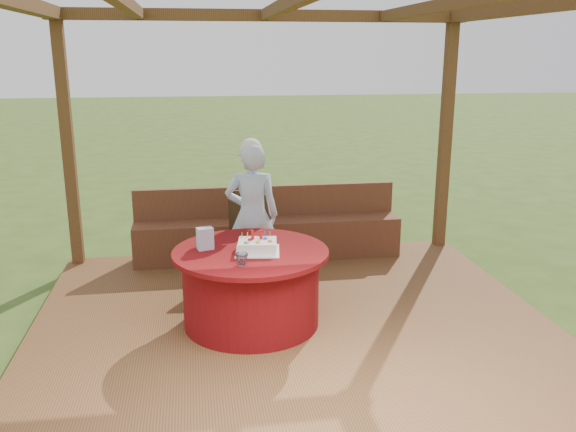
{
  "coord_description": "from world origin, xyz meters",
  "views": [
    {
      "loc": [
        -0.81,
        -4.89,
        2.41
      ],
      "look_at": [
        0.0,
        0.25,
        1.0
      ],
      "focal_mm": 38.0,
      "sensor_mm": 36.0,
      "label": 1
    }
  ],
  "objects_px": {
    "elderly_woman": "(252,214)",
    "gift_bag": "(205,239)",
    "bench": "(268,235)",
    "chair": "(249,229)",
    "drinking_glass": "(242,259)",
    "birthday_cake": "(258,246)",
    "table": "(251,286)"
  },
  "relations": [
    {
      "from": "table",
      "to": "bench",
      "type": "bearing_deg",
      "value": 78.2
    },
    {
      "from": "chair",
      "to": "birthday_cake",
      "type": "xyz_separation_m",
      "value": [
        -0.04,
        -1.31,
        0.24
      ]
    },
    {
      "from": "table",
      "to": "birthday_cake",
      "type": "xyz_separation_m",
      "value": [
        0.05,
        -0.04,
        0.38
      ]
    },
    {
      "from": "elderly_woman",
      "to": "gift_bag",
      "type": "bearing_deg",
      "value": -120.32
    },
    {
      "from": "table",
      "to": "chair",
      "type": "xyz_separation_m",
      "value": [
        0.1,
        1.26,
        0.14
      ]
    },
    {
      "from": "bench",
      "to": "elderly_woman",
      "type": "xyz_separation_m",
      "value": [
        -0.26,
        -0.83,
        0.48
      ]
    },
    {
      "from": "table",
      "to": "birthday_cake",
      "type": "height_order",
      "value": "birthday_cake"
    },
    {
      "from": "chair",
      "to": "bench",
      "type": "bearing_deg",
      "value": 60.72
    },
    {
      "from": "table",
      "to": "elderly_woman",
      "type": "height_order",
      "value": "elderly_woman"
    },
    {
      "from": "chair",
      "to": "drinking_glass",
      "type": "xyz_separation_m",
      "value": [
        -0.2,
        -1.63,
        0.23
      ]
    },
    {
      "from": "chair",
      "to": "gift_bag",
      "type": "relative_size",
      "value": 4.63
    },
    {
      "from": "table",
      "to": "gift_bag",
      "type": "height_order",
      "value": "gift_bag"
    },
    {
      "from": "table",
      "to": "birthday_cake",
      "type": "bearing_deg",
      "value": -39.05
    },
    {
      "from": "bench",
      "to": "birthday_cake",
      "type": "relative_size",
      "value": 7.36
    },
    {
      "from": "bench",
      "to": "table",
      "type": "height_order",
      "value": "bench"
    },
    {
      "from": "chair",
      "to": "elderly_woman",
      "type": "relative_size",
      "value": 0.59
    },
    {
      "from": "elderly_woman",
      "to": "drinking_glass",
      "type": "bearing_deg",
      "value": -99.29
    },
    {
      "from": "drinking_glass",
      "to": "gift_bag",
      "type": "bearing_deg",
      "value": 121.19
    },
    {
      "from": "bench",
      "to": "elderly_woman",
      "type": "bearing_deg",
      "value": -107.34
    },
    {
      "from": "bench",
      "to": "drinking_glass",
      "type": "distance_m",
      "value": 2.19
    },
    {
      "from": "bench",
      "to": "chair",
      "type": "bearing_deg",
      "value": -119.28
    },
    {
      "from": "chair",
      "to": "elderly_woman",
      "type": "distance_m",
      "value": 0.44
    },
    {
      "from": "bench",
      "to": "drinking_glass",
      "type": "bearing_deg",
      "value": -102.53
    },
    {
      "from": "gift_bag",
      "to": "drinking_glass",
      "type": "xyz_separation_m",
      "value": [
        0.27,
        -0.45,
        -0.05
      ]
    },
    {
      "from": "bench",
      "to": "birthday_cake",
      "type": "bearing_deg",
      "value": -99.8
    },
    {
      "from": "bench",
      "to": "birthday_cake",
      "type": "height_order",
      "value": "birthday_cake"
    },
    {
      "from": "birthday_cake",
      "to": "drinking_glass",
      "type": "bearing_deg",
      "value": -116.51
    },
    {
      "from": "chair",
      "to": "gift_bag",
      "type": "bearing_deg",
      "value": -111.96
    },
    {
      "from": "table",
      "to": "drinking_glass",
      "type": "bearing_deg",
      "value": -105.96
    },
    {
      "from": "chair",
      "to": "birthday_cake",
      "type": "bearing_deg",
      "value": -91.93
    },
    {
      "from": "elderly_woman",
      "to": "gift_bag",
      "type": "xyz_separation_m",
      "value": [
        -0.48,
        -0.82,
        0.02
      ]
    },
    {
      "from": "chair",
      "to": "gift_bag",
      "type": "xyz_separation_m",
      "value": [
        -0.47,
        -1.18,
        0.28
      ]
    }
  ]
}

